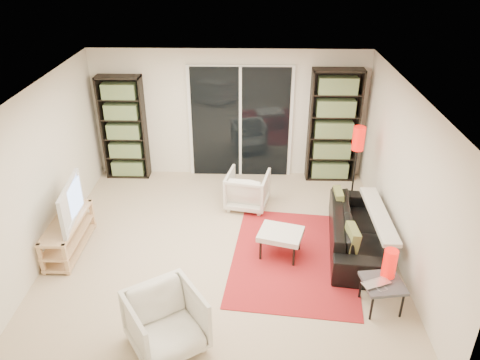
{
  "coord_description": "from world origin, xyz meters",
  "views": [
    {
      "loc": [
        0.41,
        -5.67,
        4.16
      ],
      "look_at": [
        0.25,
        0.3,
        1.0
      ],
      "focal_mm": 35.0,
      "sensor_mm": 36.0,
      "label": 1
    }
  ],
  "objects_px": {
    "sofa": "(358,230)",
    "side_table": "(383,285)",
    "bookshelf_right": "(334,126)",
    "armchair_back": "(247,190)",
    "ottoman": "(281,235)",
    "bookshelf_left": "(124,128)",
    "floor_lamp": "(358,146)",
    "tv_stand": "(69,234)",
    "armchair_front": "(166,322)"
  },
  "relations": [
    {
      "from": "tv_stand",
      "to": "sofa",
      "type": "relative_size",
      "value": 0.62
    },
    {
      "from": "ottoman",
      "to": "floor_lamp",
      "type": "xyz_separation_m",
      "value": [
        1.28,
        1.42,
        0.76
      ]
    },
    {
      "from": "tv_stand",
      "to": "sofa",
      "type": "height_order",
      "value": "sofa"
    },
    {
      "from": "sofa",
      "to": "armchair_front",
      "type": "distance_m",
      "value": 3.19
    },
    {
      "from": "armchair_back",
      "to": "floor_lamp",
      "type": "relative_size",
      "value": 0.48
    },
    {
      "from": "bookshelf_right",
      "to": "armchair_back",
      "type": "bearing_deg",
      "value": -144.95
    },
    {
      "from": "bookshelf_left",
      "to": "ottoman",
      "type": "relative_size",
      "value": 2.72
    },
    {
      "from": "floor_lamp",
      "to": "tv_stand",
      "type": "bearing_deg",
      "value": -162.56
    },
    {
      "from": "bookshelf_left",
      "to": "side_table",
      "type": "bearing_deg",
      "value": -41.36
    },
    {
      "from": "armchair_front",
      "to": "side_table",
      "type": "relative_size",
      "value": 1.46
    },
    {
      "from": "bookshelf_right",
      "to": "side_table",
      "type": "distance_m",
      "value": 3.58
    },
    {
      "from": "ottoman",
      "to": "bookshelf_right",
      "type": "bearing_deg",
      "value": 66.75
    },
    {
      "from": "floor_lamp",
      "to": "bookshelf_left",
      "type": "bearing_deg",
      "value": 165.74
    },
    {
      "from": "tv_stand",
      "to": "floor_lamp",
      "type": "xyz_separation_m",
      "value": [
        4.37,
        1.37,
        0.85
      ]
    },
    {
      "from": "armchair_front",
      "to": "ottoman",
      "type": "bearing_deg",
      "value": 18.34
    },
    {
      "from": "sofa",
      "to": "floor_lamp",
      "type": "height_order",
      "value": "floor_lamp"
    },
    {
      "from": "ottoman",
      "to": "sofa",
      "type": "bearing_deg",
      "value": 11.58
    },
    {
      "from": "tv_stand",
      "to": "armchair_back",
      "type": "height_order",
      "value": "armchair_back"
    },
    {
      "from": "bookshelf_left",
      "to": "ottoman",
      "type": "bearing_deg",
      "value": -41.35
    },
    {
      "from": "armchair_front",
      "to": "side_table",
      "type": "distance_m",
      "value": 2.64
    },
    {
      "from": "bookshelf_right",
      "to": "tv_stand",
      "type": "relative_size",
      "value": 1.7
    },
    {
      "from": "bookshelf_left",
      "to": "floor_lamp",
      "type": "bearing_deg",
      "value": -14.26
    },
    {
      "from": "armchair_back",
      "to": "side_table",
      "type": "height_order",
      "value": "armchair_back"
    },
    {
      "from": "bookshelf_left",
      "to": "armchair_front",
      "type": "distance_m",
      "value": 4.48
    },
    {
      "from": "tv_stand",
      "to": "bookshelf_left",
      "type": "bearing_deg",
      "value": 82.94
    },
    {
      "from": "bookshelf_left",
      "to": "sofa",
      "type": "distance_m",
      "value": 4.58
    },
    {
      "from": "sofa",
      "to": "side_table",
      "type": "xyz_separation_m",
      "value": [
        0.04,
        -1.29,
        0.06
      ]
    },
    {
      "from": "bookshelf_right",
      "to": "bookshelf_left",
      "type": "bearing_deg",
      "value": 180.0
    },
    {
      "from": "bookshelf_right",
      "to": "ottoman",
      "type": "xyz_separation_m",
      "value": [
        -1.06,
        -2.46,
        -0.7
      ]
    },
    {
      "from": "tv_stand",
      "to": "ottoman",
      "type": "height_order",
      "value": "tv_stand"
    },
    {
      "from": "tv_stand",
      "to": "sofa",
      "type": "bearing_deg",
      "value": 2.52
    },
    {
      "from": "armchair_front",
      "to": "bookshelf_right",
      "type": "bearing_deg",
      "value": 26.4
    },
    {
      "from": "bookshelf_right",
      "to": "armchair_back",
      "type": "height_order",
      "value": "bookshelf_right"
    },
    {
      "from": "ottoman",
      "to": "side_table",
      "type": "height_order",
      "value": "same"
    },
    {
      "from": "bookshelf_right",
      "to": "sofa",
      "type": "bearing_deg",
      "value": -87.54
    },
    {
      "from": "bookshelf_left",
      "to": "floor_lamp",
      "type": "relative_size",
      "value": 1.35
    },
    {
      "from": "ottoman",
      "to": "armchair_back",
      "type": "bearing_deg",
      "value": 109.73
    },
    {
      "from": "sofa",
      "to": "side_table",
      "type": "distance_m",
      "value": 1.29
    },
    {
      "from": "bookshelf_right",
      "to": "side_table",
      "type": "xyz_separation_m",
      "value": [
        0.14,
        -3.51,
        -0.69
      ]
    },
    {
      "from": "sofa",
      "to": "side_table",
      "type": "bearing_deg",
      "value": -170.93
    },
    {
      "from": "armchair_front",
      "to": "floor_lamp",
      "type": "relative_size",
      "value": 0.54
    },
    {
      "from": "floor_lamp",
      "to": "ottoman",
      "type": "bearing_deg",
      "value": -131.99
    },
    {
      "from": "bookshelf_left",
      "to": "ottoman",
      "type": "distance_m",
      "value": 3.77
    },
    {
      "from": "armchair_back",
      "to": "side_table",
      "type": "bearing_deg",
      "value": 136.6
    },
    {
      "from": "armchair_back",
      "to": "armchair_front",
      "type": "bearing_deg",
      "value": 86.25
    },
    {
      "from": "armchair_back",
      "to": "armchair_front",
      "type": "height_order",
      "value": "armchair_front"
    },
    {
      "from": "bookshelf_right",
      "to": "sofa",
      "type": "distance_m",
      "value": 2.35
    },
    {
      "from": "bookshelf_left",
      "to": "side_table",
      "type": "height_order",
      "value": "bookshelf_left"
    },
    {
      "from": "tv_stand",
      "to": "sofa",
      "type": "xyz_separation_m",
      "value": [
        4.24,
        0.19,
        0.03
      ]
    },
    {
      "from": "armchair_back",
      "to": "floor_lamp",
      "type": "xyz_separation_m",
      "value": [
        1.77,
        0.05,
        0.8
      ]
    }
  ]
}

